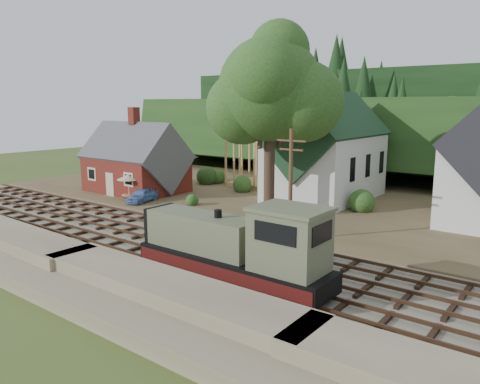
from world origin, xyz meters
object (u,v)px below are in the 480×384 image
Objects in this scene: car_blue at (142,195)px; car_green at (108,178)px; patio_set at (128,178)px; locomotive at (238,249)px.

car_blue reaches higher than car_green.
car_blue is 12.81m from car_green.
patio_set reaches higher than car_blue.
car_green is 11.16m from patio_set.
car_blue is 2.43m from patio_set.
patio_set is at bearing -119.28° from car_green.
patio_set reaches higher than car_green.
locomotive is at bearing -42.98° from car_blue.
patio_set is (-21.82, 10.49, 0.39)m from locomotive.
car_blue is (-19.89, 10.50, -1.08)m from locomotive.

